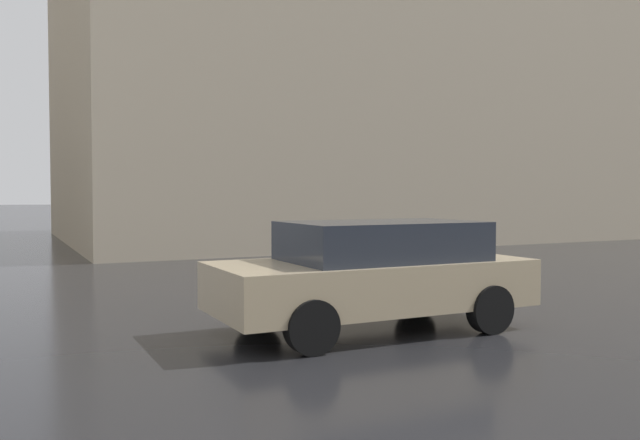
{
  "coord_description": "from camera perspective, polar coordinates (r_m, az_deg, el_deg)",
  "views": [
    {
      "loc": [
        -4.78,
        -4.28,
        1.77
      ],
      "look_at": [
        7.78,
        -10.46,
        1.21
      ],
      "focal_mm": 36.93,
      "sensor_mm": 36.0,
      "label": 1
    }
  ],
  "objects": [
    {
      "name": "car_champagne",
      "position": [
        8.55,
        4.75,
        -4.53
      ],
      "size": [
        1.85,
        4.1,
        1.41
      ],
      "color": "tan",
      "rests_on": "ground_plane"
    }
  ]
}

